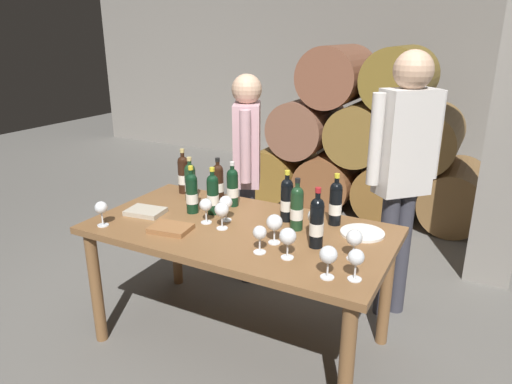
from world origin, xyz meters
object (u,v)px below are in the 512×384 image
dining_table (240,242)px  wine_glass_7 (274,223)px  wine_glass_8 (328,256)px  wine_bottle_9 (218,182)px  sommelier_presenting (403,164)px  wine_glass_0 (101,209)px  wine_bottle_4 (297,208)px  wine_bottle_8 (317,222)px  wine_glass_3 (260,234)px  wine_bottle_6 (336,203)px  serving_plate (362,233)px  wine_glass_1 (226,203)px  wine_bottle_1 (213,194)px  wine_glass_10 (316,217)px  wine_bottle_7 (190,182)px  taster_seated_left (247,162)px  wine_glass_2 (206,206)px  wine_glass_4 (356,258)px  wine_bottle_2 (233,187)px  wine_bottle_0 (192,193)px  wine_glass_9 (288,237)px  leather_ledger (171,228)px  tasting_notebook (146,212)px  wine_glass_6 (222,210)px  wine_bottle_5 (183,174)px  wine_bottle_3 (287,199)px  wine_glass_5 (354,239)px

dining_table → wine_glass_7: (0.26, -0.09, 0.20)m
dining_table → wine_glass_8: wine_glass_8 is taller
wine_bottle_9 → sommelier_presenting: size_ratio=0.17×
wine_glass_0 → wine_glass_7: wine_glass_7 is taller
dining_table → wine_bottle_4: wine_bottle_4 is taller
wine_bottle_8 → wine_glass_3: (-0.22, -0.20, -0.03)m
wine_bottle_6 → wine_bottle_9: wine_bottle_6 is taller
serving_plate → sommelier_presenting: 0.59m
wine_glass_8 → wine_bottle_6: bearing=105.8°
wine_bottle_9 → wine_glass_1: bearing=-50.8°
wine_glass_1 → wine_bottle_8: bearing=-8.1°
wine_bottle_1 → wine_glass_10: size_ratio=1.83×
wine_bottle_7 → wine_glass_3: (0.76, -0.47, -0.02)m
sommelier_presenting → taster_seated_left: (-1.08, -0.03, -0.12)m
wine_glass_3 → serving_plate: wine_glass_3 is taller
wine_glass_7 → wine_glass_1: bearing=159.3°
wine_glass_2 → wine_glass_4: (0.95, -0.24, 0.00)m
wine_bottle_2 → serving_plate: 0.86m
wine_bottle_6 → wine_bottle_7: bearing=-177.1°
wine_bottle_0 → wine_glass_9: 0.81m
dining_table → wine_glass_3: wine_glass_3 is taller
wine_glass_9 → leather_ledger: bearing=-179.8°
wine_bottle_9 → leather_ledger: wine_bottle_9 is taller
tasting_notebook → taster_seated_left: bearing=64.3°
wine_glass_4 → wine_glass_7: 0.51m
wine_glass_7 → wine_glass_8: size_ratio=1.02×
wine_bottle_4 → wine_glass_6: size_ratio=1.93×
wine_bottle_4 → tasting_notebook: (-0.90, -0.21, -0.12)m
wine_bottle_5 → wine_glass_9: 1.17m
wine_glass_10 → wine_bottle_3: bearing=150.5°
wine_bottle_8 → tasting_notebook: 1.09m
dining_table → wine_glass_2: (-0.20, -0.03, 0.20)m
wine_glass_3 → wine_glass_0: bearing=-173.2°
wine_glass_1 → wine_glass_5: bearing=-9.3°
wine_bottle_5 → wine_bottle_9: (0.29, -0.01, -0.01)m
taster_seated_left → wine_bottle_5: bearing=-127.5°
wine_glass_1 → sommelier_presenting: sommelier_presenting is taller
wine_bottle_9 → taster_seated_left: size_ratio=0.18×
wine_glass_3 → sommelier_presenting: bearing=63.7°
dining_table → wine_glass_0: size_ratio=11.63×
wine_bottle_4 → wine_bottle_8: 0.24m
wine_glass_7 → wine_glass_8: 0.43m
dining_table → sommelier_presenting: 1.11m
wine_glass_5 → wine_bottle_7: bearing=164.7°
wine_bottle_8 → wine_glass_4: wine_bottle_8 is taller
dining_table → wine_glass_4: bearing=-19.9°
wine_bottle_7 → wine_glass_2: (0.30, -0.28, -0.02)m
wine_bottle_0 → wine_bottle_8: 0.84m
wine_bottle_1 → taster_seated_left: (-0.10, 0.61, 0.04)m
wine_glass_8 → wine_glass_7: bearing=149.6°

